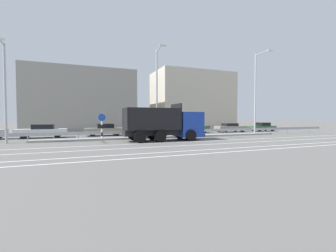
{
  "coord_description": "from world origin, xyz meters",
  "views": [
    {
      "loc": [
        -9.44,
        -20.72,
        2.13
      ],
      "look_at": [
        -1.14,
        0.24,
        1.3
      ],
      "focal_mm": 24.0,
      "sensor_mm": 36.0,
      "label": 1
    }
  ],
  "objects": [
    {
      "name": "ground_plane",
      "position": [
        0.0,
        0.0,
        0.0
      ],
      "size": [
        320.0,
        320.0,
        0.0
      ],
      "primitive_type": "plane",
      "color": "#605E5B"
    },
    {
      "name": "lane_strip_0",
      "position": [
        -2.18,
        -2.94,
        0.0
      ],
      "size": [
        49.41,
        0.16,
        0.01
      ],
      "primitive_type": "cube",
      "color": "silver",
      "rests_on": "ground_plane"
    },
    {
      "name": "lane_strip_1",
      "position": [
        -2.18,
        -5.27,
        0.0
      ],
      "size": [
        49.41,
        0.16,
        0.01
      ],
      "primitive_type": "cube",
      "color": "silver",
      "rests_on": "ground_plane"
    },
    {
      "name": "lane_strip_2",
      "position": [
        -2.18,
        -7.84,
        0.0
      ],
      "size": [
        49.41,
        0.16,
        0.01
      ],
      "primitive_type": "cube",
      "color": "silver",
      "rests_on": "ground_plane"
    },
    {
      "name": "lane_strip_3",
      "position": [
        -2.18,
        -9.19,
        0.0
      ],
      "size": [
        49.41,
        0.16,
        0.01
      ],
      "primitive_type": "cube",
      "color": "silver",
      "rests_on": "ground_plane"
    },
    {
      "name": "median_island",
      "position": [
        0.0,
        1.61,
        0.09
      ],
      "size": [
        27.18,
        1.1,
        0.18
      ],
      "primitive_type": "cube",
      "color": "gray",
      "rests_on": "ground_plane"
    },
    {
      "name": "median_guardrail",
      "position": [
        -0.0,
        2.62,
        0.57
      ],
      "size": [
        49.41,
        0.09,
        0.78
      ],
      "color": "#9EA0A5",
      "rests_on": "ground_plane"
    },
    {
      "name": "dump_truck",
      "position": [
        -1.11,
        -1.14,
        1.34
      ],
      "size": [
        7.47,
        2.8,
        3.46
      ],
      "rotation": [
        0.0,
        0.0,
        -1.57
      ],
      "color": "#19389E",
      "rests_on": "ground_plane"
    },
    {
      "name": "median_road_sign",
      "position": [
        -7.43,
        1.61,
        1.38
      ],
      "size": [
        0.8,
        0.16,
        2.57
      ],
      "color": "white",
      "rests_on": "ground_plane"
    },
    {
      "name": "street_lamp_0",
      "position": [
        -15.07,
        1.29,
        4.57
      ],
      "size": [
        0.72,
        2.13,
        8.21
      ],
      "color": "#ADADB2",
      "rests_on": "ground_plane"
    },
    {
      "name": "street_lamp_1",
      "position": [
        -1.92,
        1.32,
        5.09
      ],
      "size": [
        0.71,
        2.37,
        9.17
      ],
      "color": "#ADADB2",
      "rests_on": "ground_plane"
    },
    {
      "name": "street_lamp_2",
      "position": [
        11.27,
        1.51,
        5.6
      ],
      "size": [
        0.7,
        2.51,
        10.14
      ],
      "color": "#ADADB2",
      "rests_on": "ground_plane"
    },
    {
      "name": "parked_car_1",
      "position": [
        -13.11,
        6.18,
        0.73
      ],
      "size": [
        4.9,
        1.89,
        1.43
      ],
      "rotation": [
        0.0,
        0.0,
        1.58
      ],
      "color": "silver",
      "rests_on": "ground_plane"
    },
    {
      "name": "parked_car_2",
      "position": [
        -6.69,
        6.73,
        0.72
      ],
      "size": [
        4.37,
        2.06,
        1.43
      ],
      "rotation": [
        0.0,
        0.0,
        1.57
      ],
      "color": "gray",
      "rests_on": "ground_plane"
    },
    {
      "name": "parked_car_3",
      "position": [
        -0.58,
        6.72,
        0.76
      ],
      "size": [
        4.54,
        2.13,
        1.5
      ],
      "rotation": [
        0.0,
        0.0,
        1.62
      ],
      "color": "navy",
      "rests_on": "ground_plane"
    },
    {
      "name": "parked_car_4",
      "position": [
        5.08,
        6.84,
        0.77
      ],
      "size": [
        4.65,
        2.09,
        1.54
      ],
      "rotation": [
        0.0,
        0.0,
        -1.52
      ],
      "color": "#335B33",
      "rests_on": "ground_plane"
    },
    {
      "name": "parked_car_5",
      "position": [
        11.51,
        6.9,
        0.69
      ],
      "size": [
        4.74,
        2.09,
        1.32
      ],
      "rotation": [
        0.0,
        0.0,
        -1.62
      ],
      "color": "gray",
      "rests_on": "ground_plane"
    },
    {
      "name": "parked_car_6",
      "position": [
        17.56,
        6.75,
        0.7
      ],
      "size": [
        4.09,
        1.95,
        1.38
      ],
      "rotation": [
        0.0,
        0.0,
        1.52
      ],
      "color": "#335B33",
      "rests_on": "ground_plane"
    },
    {
      "name": "background_building_0",
      "position": [
        -8.98,
        21.86,
        4.95
      ],
      "size": [
        16.64,
        13.7,
        9.89
      ],
      "primitive_type": "cube",
      "color": "gray",
      "rests_on": "ground_plane"
    },
    {
      "name": "background_building_1",
      "position": [
        11.58,
        19.23,
        5.48
      ],
      "size": [
        15.0,
        8.84,
        10.96
      ],
      "primitive_type": "cube",
      "color": "beige",
      "rests_on": "ground_plane"
    }
  ]
}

